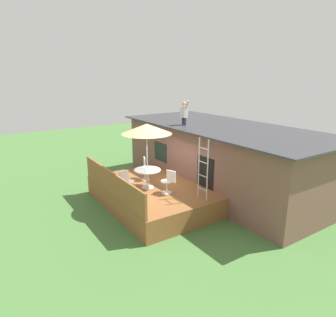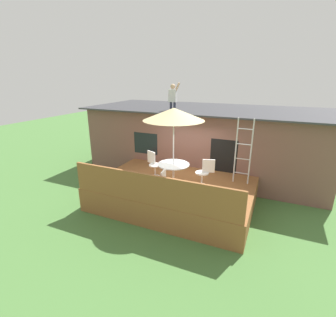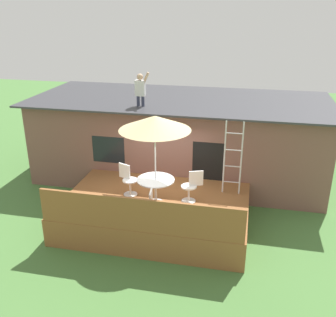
% 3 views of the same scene
% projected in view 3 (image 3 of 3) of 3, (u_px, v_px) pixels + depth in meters
% --- Properties ---
extents(ground_plane, '(40.00, 40.00, 0.00)m').
position_uv_depth(ground_plane, '(157.00, 222.00, 11.40)').
color(ground_plane, '#477538').
extents(house, '(10.50, 4.50, 2.91)m').
position_uv_depth(house, '(180.00, 137.00, 14.12)').
color(house, brown).
rests_on(house, ground).
extents(deck, '(5.23, 3.62, 0.80)m').
position_uv_depth(deck, '(156.00, 211.00, 11.25)').
color(deck, brown).
rests_on(deck, ground).
extents(deck_railing, '(5.13, 0.08, 0.90)m').
position_uv_depth(deck_railing, '(139.00, 215.00, 9.34)').
color(deck_railing, brown).
rests_on(deck_railing, deck).
extents(patio_table, '(1.04, 1.04, 0.74)m').
position_uv_depth(patio_table, '(156.00, 185.00, 10.60)').
color(patio_table, silver).
rests_on(patio_table, deck).
extents(patio_umbrella, '(1.90, 1.90, 2.54)m').
position_uv_depth(patio_umbrella, '(155.00, 123.00, 9.95)').
color(patio_umbrella, silver).
rests_on(patio_umbrella, deck).
extents(step_ladder, '(0.52, 0.04, 2.20)m').
position_uv_depth(step_ladder, '(233.00, 158.00, 11.03)').
color(step_ladder, silver).
rests_on(step_ladder, deck).
extents(person_figure, '(0.47, 0.20, 1.11)m').
position_uv_depth(person_figure, '(141.00, 88.00, 12.35)').
color(person_figure, '#33384C').
rests_on(person_figure, house).
extents(patio_chair_left, '(0.60, 0.44, 0.92)m').
position_uv_depth(patio_chair_left, '(128.00, 180.00, 11.20)').
color(patio_chair_left, silver).
rests_on(patio_chair_left, deck).
extents(patio_chair_right, '(0.60, 0.44, 0.92)m').
position_uv_depth(patio_chair_right, '(191.00, 187.00, 10.79)').
color(patio_chair_right, silver).
rests_on(patio_chair_right, deck).
extents(patio_chair_near, '(0.44, 0.62, 0.92)m').
position_uv_depth(patio_chair_near, '(152.00, 206.00, 9.77)').
color(patio_chair_near, silver).
rests_on(patio_chair_near, deck).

